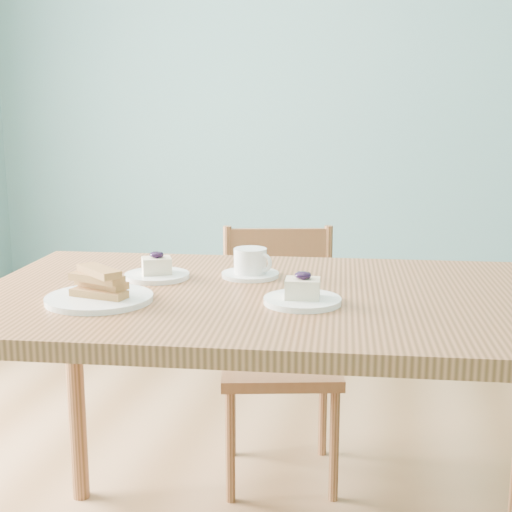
# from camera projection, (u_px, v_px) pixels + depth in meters

# --- Properties ---
(room) EXTENTS (5.01, 5.01, 2.71)m
(room) POSITION_uv_depth(u_px,v_px,m) (340.00, 55.00, 1.79)
(room) COLOR #A1734B
(room) RESTS_ON ground
(dining_table) EXTENTS (1.54, 0.98, 0.79)m
(dining_table) POSITION_uv_depth(u_px,v_px,m) (283.00, 324.00, 1.71)
(dining_table) COLOR #A2643D
(dining_table) RESTS_ON ground
(dining_chair) EXTENTS (0.45, 0.44, 0.83)m
(dining_chair) POSITION_uv_depth(u_px,v_px,m) (279.00, 353.00, 2.36)
(dining_chair) COLOR #A2643D
(dining_chair) RESTS_ON ground
(cheesecake_plate_near) EXTENTS (0.17, 0.17, 0.07)m
(cheesecake_plate_near) POSITION_uv_depth(u_px,v_px,m) (302.00, 295.00, 1.59)
(cheesecake_plate_near) COLOR white
(cheesecake_plate_near) RESTS_ON dining_table
(cheesecake_plate_far) EXTENTS (0.17, 0.17, 0.07)m
(cheesecake_plate_far) POSITION_uv_depth(u_px,v_px,m) (157.00, 271.00, 1.83)
(cheesecake_plate_far) COLOR white
(cheesecake_plate_far) RESTS_ON dining_table
(coffee_cup) EXTENTS (0.15, 0.15, 0.07)m
(coffee_cup) POSITION_uv_depth(u_px,v_px,m) (251.00, 265.00, 1.85)
(coffee_cup) COLOR white
(coffee_cup) RESTS_ON dining_table
(biscotti_plate) EXTENTS (0.24, 0.24, 0.08)m
(biscotti_plate) POSITION_uv_depth(u_px,v_px,m) (99.00, 291.00, 1.61)
(biscotti_plate) COLOR white
(biscotti_plate) RESTS_ON dining_table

